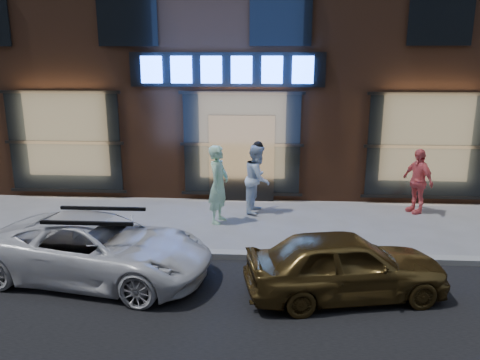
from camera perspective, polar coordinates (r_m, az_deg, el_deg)
The scene contains 8 objects.
ground at distance 9.56m, azimuth -1.28°, elevation -9.41°, with size 90.00×90.00×0.00m, color slate.
curb at distance 9.53m, azimuth -1.28°, elevation -9.08°, with size 60.00×0.25×0.12m, color gray.
storefront_building at distance 16.75m, azimuth 1.12°, elevation 18.92°, with size 30.20×8.28×10.30m.
man_bowtie at distance 11.26m, azimuth -2.64°, elevation -0.53°, with size 0.69×0.46×1.90m, color #C2FFCC.
man_cap at distance 12.05m, azimuth 2.17°, elevation 0.20°, with size 0.87×0.68×1.78m, color silver.
passerby at distance 12.84m, azimuth 20.82°, elevation -0.10°, with size 0.98×0.41×1.68m, color #EC6163.
white_suv at distance 8.89m, azimuth -16.94°, elevation -7.95°, with size 1.90×4.13×1.15m, color silver.
gold_sedan at distance 8.08m, azimuth 12.71°, elevation -10.06°, with size 1.34×3.32×1.13m, color brown.
Camera 1 is at (0.78, -8.69, 3.89)m, focal length 35.00 mm.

